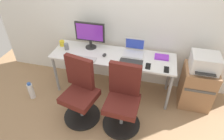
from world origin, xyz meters
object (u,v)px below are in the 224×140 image
(office_chair_right, at_px, (123,100))
(open_laptop, at_px, (134,50))
(side_cabinet, at_px, (196,86))
(desktop_monitor, at_px, (90,34))
(coffee_mug, at_px, (62,43))
(printer, at_px, (205,62))
(office_chair_left, at_px, (80,93))
(water_bottle_on_floor, at_px, (31,91))

(office_chair_right, height_order, open_laptop, office_chair_right)
(office_chair_right, xyz_separation_m, side_cabinet, (1.03, 0.66, -0.09))
(office_chair_right, distance_m, desktop_monitor, 1.18)
(coffee_mug, bearing_deg, printer, -1.60)
(printer, height_order, coffee_mug, printer)
(side_cabinet, bearing_deg, office_chair_left, -158.05)
(office_chair_left, bearing_deg, water_bottle_on_floor, 172.84)
(office_chair_right, bearing_deg, printer, 32.62)
(printer, bearing_deg, office_chair_right, -147.38)
(open_laptop, relative_size, coffee_mug, 3.37)
(side_cabinet, relative_size, desktop_monitor, 1.38)
(office_chair_left, height_order, coffee_mug, office_chair_left)
(office_chair_right, bearing_deg, coffee_mug, 148.76)
(desktop_monitor, bearing_deg, office_chair_left, -83.15)
(office_chair_right, height_order, printer, office_chair_right)
(office_chair_left, bearing_deg, open_laptop, 51.85)
(printer, height_order, water_bottle_on_floor, printer)
(office_chair_left, distance_m, coffee_mug, 0.98)
(open_laptop, bearing_deg, side_cabinet, -6.87)
(open_laptop, distance_m, coffee_mug, 1.19)
(office_chair_left, xyz_separation_m, open_laptop, (0.62, 0.78, 0.34))
(office_chair_left, relative_size, open_laptop, 3.03)
(water_bottle_on_floor, height_order, desktop_monitor, desktop_monitor)
(office_chair_left, relative_size, desktop_monitor, 1.96)
(side_cabinet, bearing_deg, open_laptop, 173.13)
(office_chair_left, relative_size, side_cabinet, 1.42)
(water_bottle_on_floor, height_order, open_laptop, open_laptop)
(desktop_monitor, height_order, coffee_mug, desktop_monitor)
(water_bottle_on_floor, xyz_separation_m, open_laptop, (1.55, 0.67, 0.62))
(office_chair_right, bearing_deg, desktop_monitor, 131.96)
(open_laptop, bearing_deg, office_chair_left, -128.15)
(water_bottle_on_floor, distance_m, coffee_mug, 0.93)
(office_chair_left, relative_size, office_chair_right, 1.00)
(coffee_mug, bearing_deg, desktop_monitor, 7.65)
(office_chair_right, bearing_deg, water_bottle_on_floor, 175.71)
(office_chair_right, relative_size, printer, 2.35)
(office_chair_left, bearing_deg, desktop_monitor, 96.85)
(office_chair_left, distance_m, desktop_monitor, 0.96)
(desktop_monitor, bearing_deg, coffee_mug, -172.35)
(office_chair_right, xyz_separation_m, coffee_mug, (-1.19, 0.72, 0.33))
(side_cabinet, xyz_separation_m, coffee_mug, (-2.22, 0.06, 0.42))
(printer, bearing_deg, water_bottle_on_floor, -168.13)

